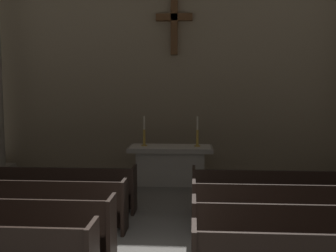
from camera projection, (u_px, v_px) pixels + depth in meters
pew_left_row_3 at (14, 204)px, 6.97m from camera, size 4.04×0.50×0.95m
pew_left_row_4 at (38, 188)px, 8.06m from camera, size 4.04×0.50×0.95m
pew_right_row_2 at (334, 234)px, 5.55m from camera, size 4.04×0.50×0.95m
pew_right_row_3 at (311, 210)px, 6.64m from camera, size 4.04×0.50×0.95m
pew_right_row_4 at (294, 192)px, 7.72m from camera, size 4.04×0.50×0.95m
altar at (171, 164)px, 10.30m from camera, size 2.20×0.90×1.01m
candlestick_left at (144, 136)px, 10.27m from camera, size 0.16×0.16×0.79m
candlestick_right at (197, 137)px, 10.18m from camera, size 0.16×0.16×0.79m
apse_with_cross at (175, 40)px, 11.96m from camera, size 11.91×0.45×7.97m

